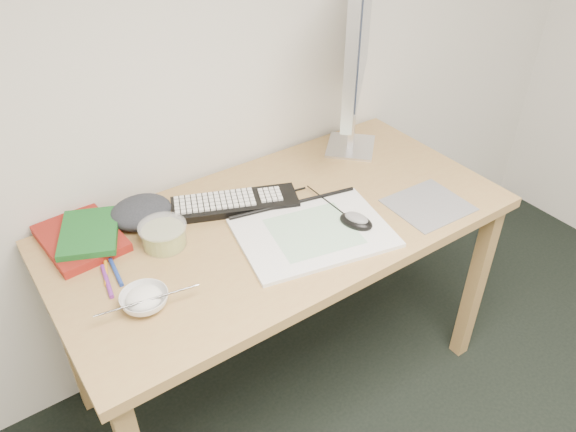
# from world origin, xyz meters

# --- Properties ---
(desk) EXTENTS (1.40, 0.70, 0.75)m
(desk) POSITION_xyz_m (0.03, 1.43, 0.67)
(desk) COLOR #A9894D
(desk) RESTS_ON ground
(mousepad) EXTENTS (0.24, 0.22, 0.00)m
(mousepad) POSITION_xyz_m (0.45, 1.22, 0.75)
(mousepad) COLOR gray
(mousepad) RESTS_ON desk
(sketchpad) EXTENTS (0.49, 0.40, 0.01)m
(sketchpad) POSITION_xyz_m (0.06, 1.31, 0.76)
(sketchpad) COLOR white
(sketchpad) RESTS_ON desk
(keyboard) EXTENTS (0.41, 0.27, 0.02)m
(keyboard) POSITION_xyz_m (-0.05, 1.57, 0.76)
(keyboard) COLOR black
(keyboard) RESTS_ON desk
(monitor) EXTENTS (0.42, 0.41, 0.64)m
(monitor) POSITION_xyz_m (0.49, 1.65, 1.15)
(monitor) COLOR silver
(monitor) RESTS_ON desk
(mouse) EXTENTS (0.10, 0.12, 0.04)m
(mouse) POSITION_xyz_m (0.19, 1.27, 0.78)
(mouse) COLOR black
(mouse) RESTS_ON sketchpad
(rice_bowl) EXTENTS (0.14, 0.14, 0.04)m
(rice_bowl) POSITION_xyz_m (-0.46, 1.32, 0.77)
(rice_bowl) COLOR silver
(rice_bowl) RESTS_ON desk
(chopsticks) EXTENTS (0.25, 0.06, 0.02)m
(chopsticks) POSITION_xyz_m (-0.46, 1.29, 0.79)
(chopsticks) COLOR silver
(chopsticks) RESTS_ON rice_bowl
(fruit_tub) EXTENTS (0.16, 0.16, 0.07)m
(fruit_tub) POSITION_xyz_m (-0.32, 1.52, 0.78)
(fruit_tub) COLOR #ECEE54
(fruit_tub) RESTS_ON desk
(book_red) EXTENTS (0.22, 0.28, 0.03)m
(book_red) POSITION_xyz_m (-0.51, 1.67, 0.76)
(book_red) COLOR maroon
(book_red) RESTS_ON desk
(book_green) EXTENTS (0.23, 0.26, 0.02)m
(book_green) POSITION_xyz_m (-0.49, 1.65, 0.79)
(book_green) COLOR #165920
(book_green) RESTS_ON book_red
(cloth_lump) EXTENTS (0.19, 0.18, 0.07)m
(cloth_lump) POSITION_xyz_m (-0.33, 1.66, 0.78)
(cloth_lump) COLOR #292D32
(cloth_lump) RESTS_ON desk
(pencil_pink) EXTENTS (0.19, 0.02, 0.01)m
(pencil_pink) POSITION_xyz_m (0.01, 1.48, 0.75)
(pencil_pink) COLOR pink
(pencil_pink) RESTS_ON desk
(pencil_tan) EXTENTS (0.15, 0.13, 0.01)m
(pencil_tan) POSITION_xyz_m (0.03, 1.44, 0.75)
(pencil_tan) COLOR tan
(pencil_tan) RESTS_ON desk
(pencil_black) EXTENTS (0.18, 0.04, 0.01)m
(pencil_black) POSITION_xyz_m (0.09, 1.54, 0.75)
(pencil_black) COLOR black
(pencil_black) RESTS_ON desk
(marker_blue) EXTENTS (0.02, 0.13, 0.01)m
(marker_blue) POSITION_xyz_m (-0.48, 1.48, 0.76)
(marker_blue) COLOR #1B3897
(marker_blue) RESTS_ON desk
(marker_orange) EXTENTS (0.05, 0.11, 0.01)m
(marker_orange) POSITION_xyz_m (-0.50, 1.50, 0.76)
(marker_orange) COLOR orange
(marker_orange) RESTS_ON desk
(marker_purple) EXTENTS (0.03, 0.13, 0.01)m
(marker_purple) POSITION_xyz_m (-0.51, 1.46, 0.76)
(marker_purple) COLOR #71278F
(marker_purple) RESTS_ON desk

